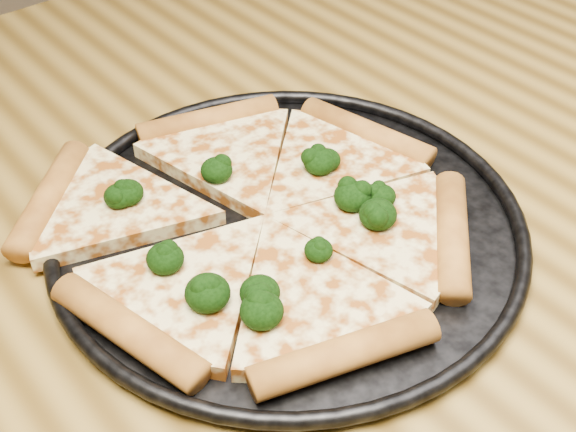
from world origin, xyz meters
TOP-DOWN VIEW (x-y plane):
  - dining_table at (0.00, 0.00)m, footprint 1.20×0.90m
  - pizza_pan at (0.05, -0.03)m, footprint 0.36×0.36m
  - pizza at (0.03, -0.02)m, footprint 0.33×0.34m
  - broccoli_florets at (0.02, -0.04)m, footprint 0.19×0.18m

SIDE VIEW (x-z plane):
  - dining_table at x=0.00m, z-range 0.28..1.03m
  - pizza_pan at x=0.05m, z-range 0.75..0.77m
  - pizza at x=0.03m, z-range 0.75..0.78m
  - broccoli_florets at x=0.02m, z-range 0.76..0.79m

